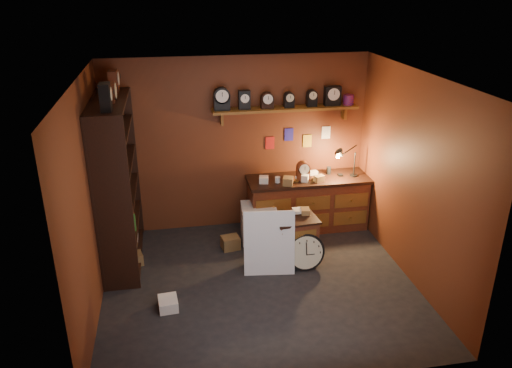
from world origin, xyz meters
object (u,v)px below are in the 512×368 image
Objects in this scene: low_cabinet at (295,237)px; big_round_clock at (306,252)px; shelving_unit at (115,178)px; workbench at (308,200)px.

low_cabinet is 0.29m from big_round_clock.
shelving_unit is at bearing 163.96° from big_round_clock.
low_cabinet is (-0.45, -0.95, -0.10)m from workbench.
shelving_unit is at bearing -170.13° from workbench.
workbench is 1.28m from big_round_clock.
low_cabinet is at bearing -115.31° from workbench.
shelving_unit reaches higher than low_cabinet.
shelving_unit is 4.86× the size of big_round_clock.
workbench is (2.84, 0.49, -0.78)m from shelving_unit.
low_cabinet is 1.44× the size of big_round_clock.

